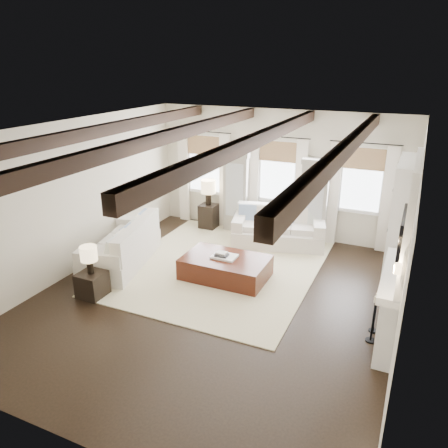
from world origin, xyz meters
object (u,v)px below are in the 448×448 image
at_px(sofa_left, 124,247).
at_px(side_table_front, 92,285).
at_px(sofa_back, 278,229).
at_px(ottoman, 226,268).
at_px(side_table_back, 209,216).

bearing_deg(sofa_left, side_table_front, -78.48).
height_order(sofa_back, ottoman, sofa_back).
bearing_deg(sofa_left, sofa_back, 42.20).
bearing_deg(side_table_back, side_table_front, -95.49).
distance_m(sofa_back, side_table_front, 4.65).
relative_size(sofa_left, side_table_back, 3.78).
bearing_deg(side_table_back, ottoman, -56.92).
height_order(sofa_left, side_table_back, sofa_left).
bearing_deg(side_table_front, sofa_back, 57.76).
height_order(sofa_back, side_table_back, sofa_back).
distance_m(sofa_back, side_table_back, 2.09).
xyz_separation_m(sofa_back, ottoman, (-0.45, -2.18, -0.16)).
xyz_separation_m(sofa_back, side_table_back, (-2.07, 0.31, -0.06)).
distance_m(side_table_front, side_table_back, 4.26).
relative_size(sofa_back, sofa_left, 0.96).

